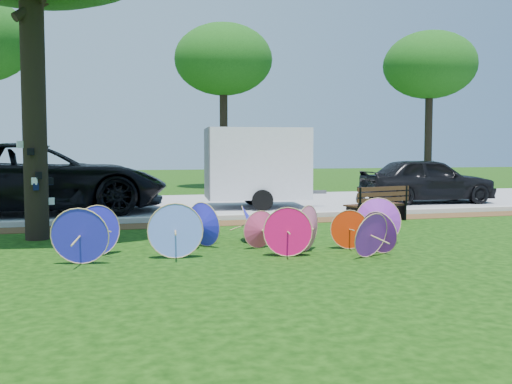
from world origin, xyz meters
TOP-DOWN VIEW (x-y plane):
  - ground at (0.00, 0.00)m, footprint 90.00×90.00m
  - mulch_strip at (0.00, 4.50)m, footprint 90.00×1.00m
  - curb at (0.00, 5.20)m, footprint 90.00×0.30m
  - street at (0.00, 9.35)m, footprint 90.00×8.00m
  - parasol_pile at (-0.01, 0.63)m, footprint 5.98×2.70m
  - black_van at (-3.90, 7.93)m, footprint 6.92×3.38m
  - dark_pickup at (7.92, 7.87)m, footprint 4.43×2.03m
  - cargo_trailer at (2.19, 7.86)m, footprint 3.13×2.18m
  - park_bench at (4.04, 3.97)m, footprint 1.68×0.94m
  - person_left at (3.69, 4.02)m, footprint 0.48×0.33m
  - person_right at (4.39, 4.02)m, footprint 0.57×0.47m
  - bg_trees at (3.15, 15.93)m, footprint 24.19×6.39m

SIDE VIEW (x-z plane):
  - ground at x=0.00m, z-range 0.00..0.00m
  - mulch_strip at x=0.00m, z-range 0.00..0.01m
  - street at x=0.00m, z-range 0.00..0.01m
  - curb at x=0.00m, z-range 0.00..0.12m
  - parasol_pile at x=-0.01m, z-range -0.05..0.83m
  - park_bench at x=4.04m, z-range 0.00..0.83m
  - person_right at x=4.39m, z-range 0.00..1.06m
  - person_left at x=3.69m, z-range 0.00..1.26m
  - dark_pickup at x=7.92m, z-range 0.00..1.47m
  - black_van at x=-3.90m, z-range 0.00..1.89m
  - cargo_trailer at x=2.19m, z-range 0.00..2.65m
  - bg_trees at x=3.15m, z-range 2.07..9.47m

